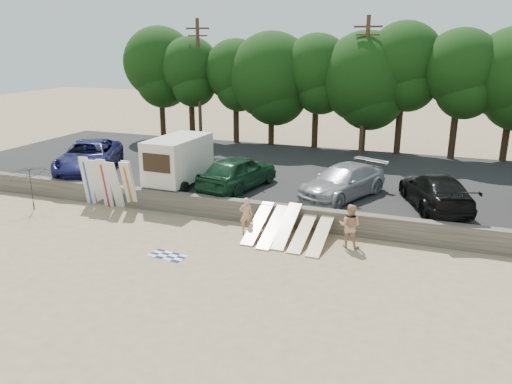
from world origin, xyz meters
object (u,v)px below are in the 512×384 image
box_trailer (178,159)px  car_3 (436,191)px  beachgoer_a (246,215)px  car_1 (238,172)px  beachgoer_b (350,226)px  cooler (305,230)px  beach_umbrella (32,188)px  car_0 (89,156)px  car_2 (343,182)px

box_trailer → car_3: 12.90m
box_trailer → beachgoer_a: size_ratio=2.64×
car_1 → beachgoer_b: (6.58, -4.11, -0.68)m
beachgoer_b → cooler: bearing=-16.6°
beachgoer_a → beach_umbrella: 11.13m
car_0 → beach_umbrella: 5.16m
car_2 → beachgoer_a: bearing=-103.6°
car_0 → car_1: car_0 is taller
car_1 → beachgoer_b: bearing=159.3°
box_trailer → cooler: box_trailer is taller
car_0 → car_1: 9.60m
car_3 → box_trailer: bearing=-15.8°
beach_umbrella → car_2: bearing=19.7°
beachgoer_a → beach_umbrella: size_ratio=0.65×
car_3 → cooler: (-5.22, -3.54, -1.33)m
car_3 → beachgoer_a: (-7.69, -4.27, -0.70)m
car_3 → cooler: size_ratio=14.32×
car_0 → car_3: (19.31, -0.06, -0.12)m
beachgoer_a → beach_umbrella: beach_umbrella is taller
car_1 → cooler: car_1 is taller
box_trailer → car_3: bearing=5.9°
car_3 → beachgoer_b: (-3.14, -4.35, -0.58)m
car_3 → cooler: 6.45m
box_trailer → cooler: (7.63, -2.69, -2.00)m
cooler → car_2: bearing=55.7°
car_3 → beach_umbrella: (-18.78, -5.05, -0.39)m
car_0 → car_3: size_ratio=1.20×
box_trailer → beachgoer_b: bearing=-17.7°
beachgoer_a → beachgoer_b: (4.55, -0.08, 0.12)m
car_0 → beachgoer_a: size_ratio=4.10×
car_1 → car_3: size_ratio=0.96×
car_1 → car_3: bearing=-167.3°
cooler → beachgoer_a: bearing=175.9°
car_0 → box_trailer: bearing=-32.7°
box_trailer → beach_umbrella: (-5.93, -4.20, -1.07)m
car_1 → beachgoer_b: size_ratio=2.87×
car_1 → cooler: 5.76m
car_0 → car_3: car_0 is taller
car_2 → cooler: 4.02m
box_trailer → car_3: size_ratio=0.77×
car_1 → car_2: bearing=-164.7°
car_0 → beachgoer_a: (11.63, -4.32, -0.81)m
beachgoer_b → box_trailer: bearing=-15.3°
car_2 → cooler: (-0.91, -3.68, -1.33)m
car_2 → car_3: size_ratio=1.00×
car_1 → car_2: size_ratio=0.97×
box_trailer → beachgoer_a: bearing=-31.4°
box_trailer → beach_umbrella: 7.35m
box_trailer → beachgoer_a: box_trailer is taller
beachgoer_a → cooler: bearing=175.7°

